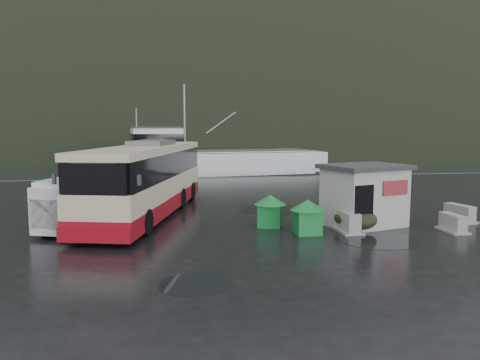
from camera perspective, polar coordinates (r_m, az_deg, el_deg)
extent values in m
plane|color=black|center=(21.83, 0.25, -5.48)|extent=(160.00, 160.00, 0.00)
cube|color=black|center=(131.19, -7.50, 4.55)|extent=(300.00, 180.00, 0.02)
cube|color=#999993|center=(41.46, -4.19, 0.26)|extent=(160.00, 0.60, 1.50)
ellipsoid|color=black|center=(271.44, -6.17, 5.60)|extent=(780.00, 540.00, 570.00)
cylinder|color=black|center=(19.79, 16.52, -7.00)|extent=(3.19, 3.19, 0.01)
cylinder|color=black|center=(13.93, -5.56, -12.55)|extent=(2.11, 2.11, 0.01)
cylinder|color=black|center=(25.90, 3.50, -3.56)|extent=(3.31, 3.31, 0.01)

